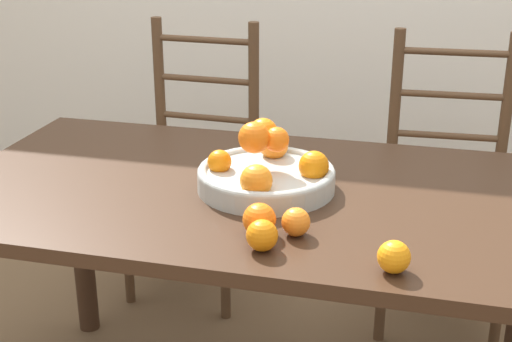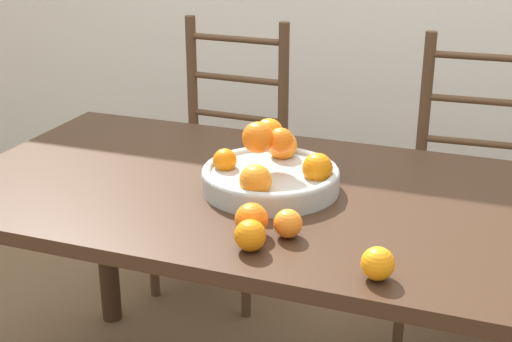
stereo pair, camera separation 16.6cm
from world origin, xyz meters
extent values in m
cube|color=#382316|center=(0.00, 0.00, 0.73)|extent=(1.58, 0.86, 0.03)
cylinder|color=#382316|center=(-0.71, 0.35, 0.36)|extent=(0.07, 0.07, 0.71)
cylinder|color=#B2B7B2|center=(0.01, 0.00, 0.77)|extent=(0.34, 0.34, 0.05)
torus|color=#B2B7B2|center=(0.01, 0.00, 0.80)|extent=(0.34, 0.34, 0.02)
sphere|color=orange|center=(0.13, 0.01, 0.82)|extent=(0.08, 0.08, 0.08)
sphere|color=orange|center=(0.01, 0.12, 0.83)|extent=(0.08, 0.08, 0.08)
sphere|color=orange|center=(-0.10, -0.01, 0.82)|extent=(0.06, 0.06, 0.06)
sphere|color=orange|center=(0.02, -0.12, 0.82)|extent=(0.08, 0.08, 0.08)
sphere|color=orange|center=(0.04, 0.00, 0.88)|extent=(0.06, 0.06, 0.06)
sphere|color=orange|center=(0.00, 0.03, 0.89)|extent=(0.07, 0.07, 0.07)
sphere|color=orange|center=(-0.01, -0.02, 0.89)|extent=(0.08, 0.08, 0.08)
sphere|color=orange|center=(0.08, -0.32, 0.78)|extent=(0.07, 0.07, 0.07)
sphere|color=orange|center=(0.35, -0.35, 0.78)|extent=(0.07, 0.07, 0.07)
sphere|color=orange|center=(0.14, -0.24, 0.78)|extent=(0.06, 0.06, 0.06)
sphere|color=orange|center=(0.06, -0.25, 0.79)|extent=(0.07, 0.07, 0.07)
cylinder|color=#513823|center=(-0.64, 0.55, 0.24)|extent=(0.04, 0.04, 0.47)
cylinder|color=#513823|center=(-0.26, 0.53, 0.24)|extent=(0.04, 0.04, 0.47)
cylinder|color=#513823|center=(-0.63, 0.91, 0.51)|extent=(0.04, 0.04, 1.01)
cylinder|color=#513823|center=(-0.25, 0.89, 0.51)|extent=(0.04, 0.04, 1.01)
cube|color=#513823|center=(-0.44, 0.72, 0.49)|extent=(0.43, 0.41, 0.04)
cylinder|color=#513823|center=(-0.44, 0.90, 0.64)|extent=(0.38, 0.04, 0.02)
cylinder|color=#513823|center=(-0.44, 0.90, 0.79)|extent=(0.38, 0.04, 0.02)
cylinder|color=#513823|center=(-0.44, 0.90, 0.94)|extent=(0.38, 0.04, 0.02)
cylinder|color=#513823|center=(0.29, 0.53, 0.24)|extent=(0.04, 0.04, 0.47)
cylinder|color=#513823|center=(0.67, 0.55, 0.24)|extent=(0.04, 0.04, 0.47)
cylinder|color=#513823|center=(0.27, 0.89, 0.51)|extent=(0.04, 0.04, 1.01)
cylinder|color=#513823|center=(0.65, 0.91, 0.51)|extent=(0.04, 0.04, 1.01)
cube|color=#513823|center=(0.47, 0.72, 0.49)|extent=(0.44, 0.42, 0.04)
cylinder|color=#513823|center=(0.46, 0.90, 0.64)|extent=(0.38, 0.04, 0.02)
cylinder|color=#513823|center=(0.46, 0.90, 0.79)|extent=(0.38, 0.04, 0.02)
cylinder|color=#513823|center=(0.46, 0.90, 0.94)|extent=(0.38, 0.04, 0.02)
camera|label=1|loc=(0.40, -1.60, 1.44)|focal=50.00mm
camera|label=2|loc=(0.55, -1.55, 1.44)|focal=50.00mm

